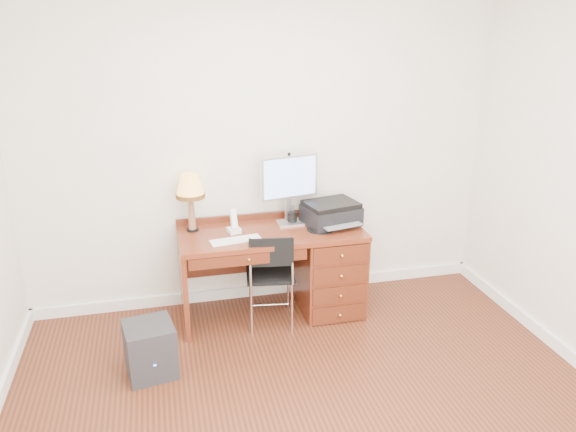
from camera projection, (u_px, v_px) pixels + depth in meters
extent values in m
plane|color=#3E1A0E|center=(318.00, 420.00, 3.55)|extent=(4.00, 4.00, 0.00)
plane|color=silver|center=(262.00, 149.00, 4.69)|extent=(4.00, 0.00, 4.00)
cube|color=white|center=(264.00, 289.00, 5.12)|extent=(4.00, 0.03, 0.10)
cube|color=maroon|center=(271.00, 233.00, 4.58)|extent=(1.50, 0.65, 0.04)
cube|color=maroon|center=(329.00, 269.00, 4.81)|extent=(0.50, 0.61, 0.71)
cube|color=maroon|center=(184.00, 284.00, 4.54)|extent=(0.04, 0.61, 0.71)
cube|color=#552111|center=(238.00, 252.00, 4.89)|extent=(0.96, 0.03, 0.39)
cube|color=#552111|center=(249.00, 259.00, 4.27)|extent=(0.91, 0.03, 0.09)
sphere|color=#BF8C3F|center=(341.00, 286.00, 4.51)|extent=(0.03, 0.03, 0.03)
cube|color=silver|center=(291.00, 223.00, 4.73)|extent=(0.25, 0.20, 0.02)
cube|color=silver|center=(289.00, 210.00, 4.75)|extent=(0.06, 0.04, 0.18)
cube|color=silver|center=(290.00, 177.00, 4.63)|extent=(0.50, 0.14, 0.36)
cube|color=#4C8CF2|center=(290.00, 178.00, 4.61)|extent=(0.46, 0.10, 0.32)
cube|color=white|center=(236.00, 240.00, 4.37)|extent=(0.41, 0.17, 0.02)
cylinder|color=black|center=(321.00, 229.00, 4.60)|extent=(0.22, 0.22, 0.01)
ellipsoid|color=white|center=(321.00, 227.00, 4.59)|extent=(0.10, 0.06, 0.04)
cube|color=black|center=(331.00, 215.00, 4.70)|extent=(0.50, 0.42, 0.15)
cube|color=black|center=(331.00, 204.00, 4.67)|extent=(0.48, 0.40, 0.04)
cylinder|color=black|center=(193.00, 229.00, 4.58)|extent=(0.10, 0.10, 0.02)
cone|color=#8F5C43|center=(192.00, 212.00, 4.53)|extent=(0.06, 0.06, 0.28)
cone|color=#FFB650|center=(190.00, 185.00, 4.45)|extent=(0.23, 0.23, 0.18)
cylinder|color=#593814|center=(190.00, 195.00, 4.48)|extent=(0.23, 0.23, 0.04)
cube|color=white|center=(234.00, 230.00, 4.53)|extent=(0.11, 0.11, 0.04)
cube|color=white|center=(234.00, 219.00, 4.49)|extent=(0.06, 0.07, 0.16)
cylinder|color=black|center=(292.00, 218.00, 4.73)|extent=(0.08, 0.08, 0.10)
cube|color=black|center=(270.00, 274.00, 4.55)|extent=(0.43, 0.43, 0.02)
cube|color=black|center=(275.00, 252.00, 4.29)|extent=(0.34, 0.07, 0.23)
cylinder|color=silver|center=(248.00, 291.00, 4.74)|extent=(0.02, 0.02, 0.43)
cylinder|color=silver|center=(285.00, 287.00, 4.81)|extent=(0.02, 0.02, 0.43)
cylinder|color=silver|center=(255.00, 309.00, 4.44)|extent=(0.02, 0.02, 0.43)
cylinder|color=silver|center=(294.00, 305.00, 4.51)|extent=(0.02, 0.02, 0.43)
cylinder|color=silver|center=(254.00, 263.00, 4.28)|extent=(0.02, 0.02, 0.38)
cylinder|color=silver|center=(295.00, 259.00, 4.35)|extent=(0.02, 0.02, 0.38)
cube|color=black|center=(150.00, 349.00, 3.95)|extent=(0.38, 0.38, 0.38)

